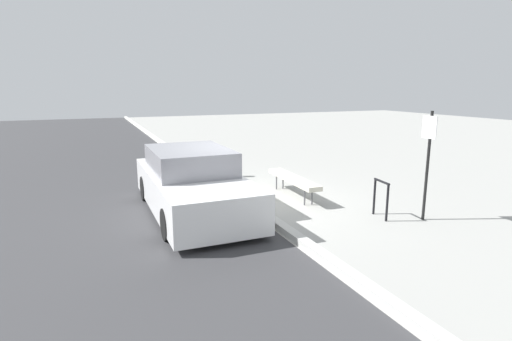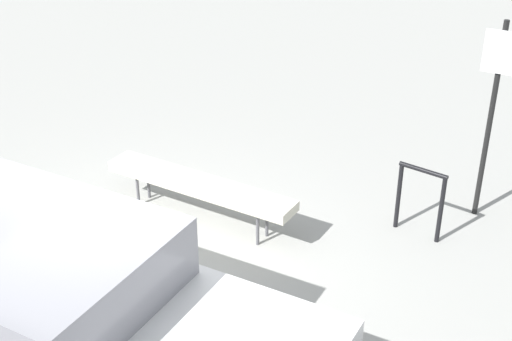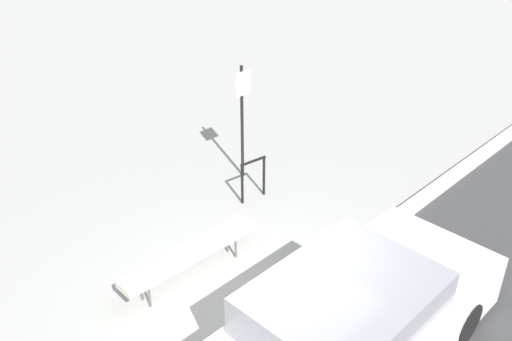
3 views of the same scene
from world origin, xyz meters
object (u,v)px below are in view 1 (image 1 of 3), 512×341
at_px(bike_rack, 381,195).
at_px(parked_car_near, 192,184).
at_px(sign_post, 428,156).
at_px(fire_hydrant, 228,164).
at_px(bench, 293,179).

height_order(bike_rack, parked_car_near, parked_car_near).
height_order(sign_post, parked_car_near, sign_post).
bearing_deg(fire_hydrant, sign_post, 23.71).
relative_size(bike_rack, parked_car_near, 0.18).
xyz_separation_m(sign_post, parked_car_near, (-2.46, -4.37, -0.73)).
distance_m(bench, parked_car_near, 2.73).
xyz_separation_m(sign_post, fire_hydrant, (-5.56, -2.44, -0.98)).
distance_m(sign_post, parked_car_near, 5.06).
distance_m(sign_post, fire_hydrant, 6.15).
bearing_deg(bench, fire_hydrant, -162.70).
bearing_deg(sign_post, bench, -148.64).
relative_size(bench, parked_car_near, 0.51).
distance_m(bike_rack, fire_hydrant, 5.37).
relative_size(bench, fire_hydrant, 3.09).
bearing_deg(bench, sign_post, 33.25).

